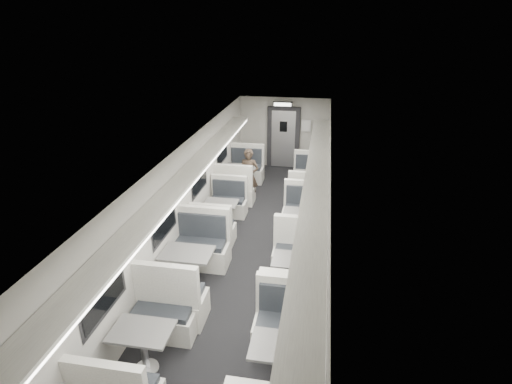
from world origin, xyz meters
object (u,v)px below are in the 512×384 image
at_px(booth_left_b, 221,215).
at_px(exit_sign, 283,104).
at_px(booth_left_a, 241,179).
at_px(booth_right_d, 283,367).
at_px(booth_right_c, 295,276).
at_px(booth_left_d, 144,349).
at_px(booth_right_b, 302,227).
at_px(passenger, 249,176).
at_px(booth_left_c, 188,270).
at_px(booth_right_a, 308,184).
at_px(vestibule_door, 283,138).

xyz_separation_m(booth_left_b, exit_sign, (1.00, 4.19, 1.93)).
distance_m(booth_left_a, booth_right_d, 7.06).
bearing_deg(booth_right_c, booth_left_a, 113.43).
bearing_deg(booth_left_b, booth_left_a, 90.00).
bearing_deg(booth_left_a, booth_left_d, -90.00).
bearing_deg(booth_right_d, booth_right_b, 90.00).
relative_size(booth_left_a, passenger, 1.45).
bearing_deg(exit_sign, booth_left_b, -103.43).
bearing_deg(booth_left_c, booth_right_a, 67.39).
bearing_deg(booth_left_c, vestibule_door, 82.07).
relative_size(vestibule_door, exit_sign, 3.39).
bearing_deg(booth_right_b, booth_left_a, 126.42).
xyz_separation_m(booth_left_c, booth_right_c, (2.00, 0.21, -0.04)).
xyz_separation_m(booth_right_c, booth_right_d, (0.00, -2.15, 0.01)).
relative_size(booth_left_a, exit_sign, 3.56).
distance_m(booth_right_c, booth_right_d, 2.15).
distance_m(booth_right_a, vestibule_door, 2.66).
distance_m(booth_left_d, exit_sign, 8.91).
bearing_deg(vestibule_door, exit_sign, -90.00).
distance_m(booth_left_b, booth_right_c, 3.04).
xyz_separation_m(booth_left_d, booth_right_b, (2.00, 4.08, 0.01)).
distance_m(passenger, exit_sign, 3.01).
bearing_deg(exit_sign, booth_right_d, -83.39).
bearing_deg(vestibule_door, booth_left_b, -102.07).
xyz_separation_m(booth_left_a, booth_left_b, (0.00, -2.33, -0.05)).
bearing_deg(booth_right_d, booth_right_c, 90.00).
distance_m(booth_right_d, exit_sign, 8.89).
height_order(booth_left_b, booth_right_b, booth_right_b).
xyz_separation_m(booth_right_b, passenger, (-1.63, 2.04, 0.38)).
bearing_deg(passenger, booth_right_d, -69.91).
xyz_separation_m(booth_right_b, booth_right_c, (0.00, -1.90, -0.01)).
bearing_deg(vestibule_door, booth_right_b, -78.81).
height_order(booth_left_a, passenger, passenger).
relative_size(booth_right_c, booth_right_d, 0.97).
bearing_deg(booth_left_c, booth_left_d, -90.00).
bearing_deg(booth_right_d, booth_left_b, 114.26).
xyz_separation_m(booth_left_d, booth_right_c, (2.00, 2.17, 0.00)).
relative_size(booth_left_b, booth_left_c, 0.84).
bearing_deg(booth_right_b, booth_right_c, -90.00).
distance_m(booth_left_b, vestibule_door, 4.83).
bearing_deg(passenger, booth_right_c, -62.44).
relative_size(booth_left_c, vestibule_door, 1.10).
xyz_separation_m(booth_right_a, vestibule_door, (-1.00, 2.37, 0.68)).
bearing_deg(booth_left_b, booth_right_b, -10.80).
bearing_deg(passenger, booth_left_d, -88.33).
distance_m(booth_right_c, passenger, 4.29).
xyz_separation_m(booth_left_d, exit_sign, (1.00, 8.65, 1.90)).
bearing_deg(passenger, vestibule_door, 83.41).
xyz_separation_m(booth_right_b, booth_right_d, (0.00, -4.06, 0.01)).
height_order(booth_left_a, booth_right_a, booth_left_a).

